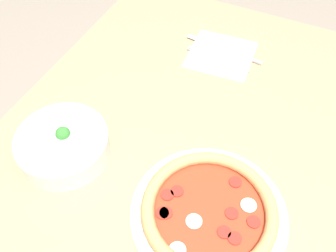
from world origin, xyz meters
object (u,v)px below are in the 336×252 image
Objects in this scene: bowl at (63,144)px; knife at (227,50)px; pizza at (209,211)px; fork at (218,59)px.

bowl is 0.52m from knife.
pizza is 0.50m from knife.
bowl reaches higher than knife.
fork is 0.05m from knife.
pizza is at bearing -90.70° from bowl.
pizza is 0.34m from bowl.
bowl is 0.48m from fork.
pizza is at bearing 111.62° from knife.
knife is (0.05, -0.01, -0.00)m from fork.
fork is 0.81× the size of knife.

